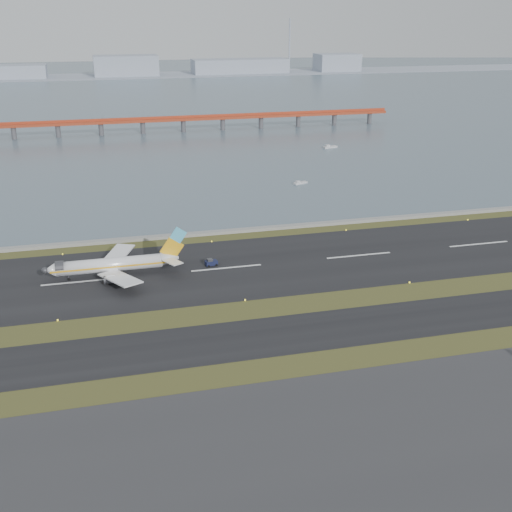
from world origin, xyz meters
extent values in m
plane|color=#2E4017|center=(0.00, 0.00, 0.00)|extent=(1000.00, 1000.00, 0.00)
cube|color=#303032|center=(0.00, -55.00, 0.05)|extent=(1000.00, 50.00, 0.10)
cube|color=black|center=(0.00, -12.00, 0.05)|extent=(1000.00, 18.00, 0.10)
cube|color=black|center=(0.00, 30.00, 0.05)|extent=(1000.00, 45.00, 0.10)
cube|color=gray|center=(0.00, 60.00, 0.50)|extent=(1000.00, 2.50, 1.00)
cube|color=#495A69|center=(0.00, 460.00, 0.00)|extent=(1400.00, 800.00, 1.30)
cube|color=#9D341B|center=(20.00, 250.00, 7.50)|extent=(260.00, 5.00, 1.60)
cube|color=#9D341B|center=(20.00, 250.00, 9.00)|extent=(260.00, 0.40, 1.40)
cylinder|color=#4C4C51|center=(-76.00, 250.00, 3.00)|extent=(2.80, 2.80, 7.00)
cylinder|color=#4C4C51|center=(20.00, 250.00, 3.00)|extent=(2.80, 2.80, 7.00)
cylinder|color=#4C4C51|center=(116.00, 250.00, 3.00)|extent=(2.80, 2.80, 7.00)
cube|color=#939DAE|center=(0.00, 620.00, 0.00)|extent=(1400.00, 80.00, 1.00)
cube|color=#939DAE|center=(-120.00, 620.00, 7.00)|extent=(90.00, 35.00, 14.00)
cube|color=#939DAE|center=(10.00, 620.00, 11.00)|extent=(70.00, 35.00, 22.00)
cube|color=#939DAE|center=(140.00, 620.00, 8.00)|extent=(110.00, 35.00, 16.00)
cube|color=#939DAE|center=(260.00, 620.00, 10.00)|extent=(50.00, 35.00, 20.00)
cylinder|color=#939DAE|center=(200.00, 620.00, 30.00)|extent=(1.80, 1.80, 60.00)
cylinder|color=white|center=(-31.85, 31.78, 3.50)|extent=(28.00, 3.80, 3.80)
cone|color=white|center=(-47.45, 31.78, 3.50)|extent=(3.20, 3.80, 3.80)
cone|color=white|center=(-15.65, 31.78, 3.80)|extent=(5.00, 3.80, 3.80)
cube|color=yellow|center=(-31.85, 29.86, 3.50)|extent=(31.00, 0.06, 0.45)
cube|color=yellow|center=(-31.85, 33.70, 3.50)|extent=(31.00, 0.06, 0.45)
cube|color=white|center=(-29.65, 23.28, 2.80)|extent=(11.31, 15.89, 1.66)
cube|color=white|center=(-29.65, 40.28, 2.80)|extent=(11.31, 15.89, 1.66)
cylinder|color=#36373B|center=(-31.35, 25.78, 1.60)|extent=(4.20, 2.10, 2.10)
cylinder|color=#36373B|center=(-31.35, 37.78, 1.60)|extent=(4.20, 2.10, 2.10)
cube|color=yellow|center=(-14.85, 31.78, 6.70)|extent=(6.80, 0.35, 6.85)
cube|color=#50BCE4|center=(-12.95, 31.78, 10.40)|extent=(4.85, 0.37, 4.90)
cube|color=white|center=(-15.35, 27.98, 4.30)|extent=(5.64, 6.80, 0.22)
cube|color=white|center=(-15.35, 35.58, 4.30)|extent=(5.64, 6.80, 0.22)
cylinder|color=black|center=(-42.85, 31.78, 0.45)|extent=(0.80, 0.28, 0.80)
cylinder|color=black|center=(-30.35, 28.98, 0.55)|extent=(1.00, 0.38, 1.00)
cylinder|color=black|center=(-30.35, 34.58, 0.55)|extent=(1.00, 0.38, 1.00)
cube|color=#131836|center=(-3.80, 32.81, 0.95)|extent=(3.66, 2.45, 1.27)
cube|color=#36373B|center=(-4.21, 32.74, 1.80)|extent=(1.73, 1.82, 0.74)
cylinder|color=black|center=(-4.80, 31.78, 0.37)|extent=(0.78, 0.44, 0.74)
cylinder|color=black|center=(-5.09, 33.45, 0.37)|extent=(0.78, 0.44, 0.74)
cylinder|color=black|center=(-2.50, 32.18, 0.37)|extent=(0.78, 0.44, 0.74)
cylinder|color=black|center=(-2.79, 33.85, 0.37)|extent=(0.78, 0.44, 0.74)
cube|color=silver|center=(49.43, 114.74, 0.36)|extent=(6.57, 4.08, 0.81)
cube|color=silver|center=(48.17, 114.26, 1.08)|extent=(2.19, 1.98, 0.81)
cube|color=silver|center=(88.15, 182.70, 0.45)|extent=(8.23, 4.31, 1.01)
cube|color=silver|center=(86.52, 182.29, 1.35)|extent=(2.62, 2.29, 1.01)
camera|label=1|loc=(-33.37, -134.08, 67.68)|focal=45.00mm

